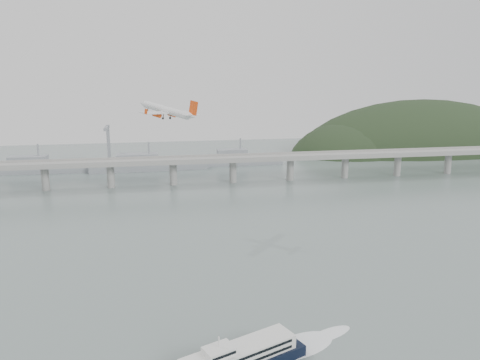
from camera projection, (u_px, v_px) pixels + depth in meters
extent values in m
plane|color=slate|center=(263.00, 290.00, 200.90)|extent=(900.00, 900.00, 0.00)
cube|color=gray|center=(209.00, 160.00, 388.14)|extent=(800.00, 22.00, 2.20)
cube|color=gray|center=(211.00, 160.00, 377.62)|extent=(800.00, 0.60, 1.80)
cube|color=gray|center=(208.00, 155.00, 397.76)|extent=(800.00, 0.60, 1.80)
cylinder|color=gray|center=(45.00, 178.00, 368.12)|extent=(6.00, 6.00, 21.00)
cylinder|color=gray|center=(111.00, 176.00, 376.73)|extent=(6.00, 6.00, 21.00)
cylinder|color=gray|center=(173.00, 174.00, 385.35)|extent=(6.00, 6.00, 21.00)
cylinder|color=gray|center=(233.00, 171.00, 393.96)|extent=(6.00, 6.00, 21.00)
cylinder|color=gray|center=(290.00, 169.00, 402.57)|extent=(6.00, 6.00, 21.00)
cylinder|color=gray|center=(345.00, 167.00, 411.18)|extent=(6.00, 6.00, 21.00)
cylinder|color=gray|center=(398.00, 165.00, 419.79)|extent=(6.00, 6.00, 21.00)
cylinder|color=gray|center=(448.00, 163.00, 428.41)|extent=(6.00, 6.00, 21.00)
ellipsoid|color=black|center=(418.00, 164.00, 567.87)|extent=(320.00, 150.00, 156.00)
ellipsoid|color=black|center=(348.00, 163.00, 540.57)|extent=(140.00, 110.00, 96.00)
ellipsoid|color=black|center=(479.00, 166.00, 594.54)|extent=(220.00, 140.00, 120.00)
cube|color=gray|center=(40.00, 169.00, 433.04)|extent=(95.67, 20.15, 8.00)
cube|color=gray|center=(28.00, 160.00, 429.59)|extent=(33.90, 15.02, 8.00)
cylinder|color=gray|center=(38.00, 152.00, 429.42)|extent=(1.60, 1.60, 14.00)
cube|color=gray|center=(150.00, 166.00, 445.47)|extent=(110.55, 21.43, 8.00)
cube|color=gray|center=(137.00, 158.00, 441.77)|extent=(39.01, 16.73, 8.00)
cylinder|color=gray|center=(149.00, 149.00, 441.85)|extent=(1.60, 1.60, 14.00)
cube|color=gray|center=(240.00, 161.00, 470.56)|extent=(85.00, 13.60, 8.00)
cube|color=gray|center=(232.00, 153.00, 467.29)|extent=(29.75, 11.90, 8.00)
cylinder|color=gray|center=(240.00, 145.00, 466.94)|extent=(1.60, 1.60, 14.00)
cube|color=gray|center=(109.00, 145.00, 468.52)|extent=(3.00, 3.00, 40.00)
cube|color=gray|center=(106.00, 128.00, 454.87)|extent=(3.00, 28.00, 3.00)
cube|color=silver|center=(239.00, 353.00, 145.56)|extent=(38.69, 22.97, 4.54)
cube|color=black|center=(247.00, 357.00, 141.54)|extent=(31.92, 13.33, 0.91)
cube|color=black|center=(232.00, 343.00, 149.05)|extent=(31.92, 13.33, 0.91)
cube|color=black|center=(232.00, 349.00, 149.55)|extent=(31.92, 13.33, 0.91)
cube|color=silver|center=(219.00, 351.00, 140.96)|extent=(10.82, 9.34, 2.36)
cube|color=black|center=(224.00, 356.00, 138.32)|extent=(7.59, 3.23, 0.91)
cylinder|color=silver|center=(219.00, 342.00, 140.31)|extent=(0.59, 0.59, 3.63)
ellipsoid|color=white|center=(302.00, 345.00, 160.25)|extent=(29.15, 22.07, 0.18)
ellipsoid|color=white|center=(329.00, 334.00, 166.93)|extent=(20.61, 13.54, 0.18)
cylinder|color=silver|center=(166.00, 110.00, 257.55)|extent=(24.77, 25.82, 9.34)
cone|color=silver|center=(143.00, 103.00, 266.38)|extent=(6.48, 6.48, 4.79)
cone|color=silver|center=(192.00, 116.00, 248.30)|extent=(7.35, 7.15, 4.98)
cube|color=silver|center=(167.00, 112.00, 257.31)|extent=(30.16, 31.77, 3.31)
cube|color=silver|center=(191.00, 114.00, 248.64)|extent=(11.82, 12.32, 1.58)
cube|color=#E1440F|center=(193.00, 108.00, 247.09)|extent=(5.04, 4.30, 8.07)
cylinder|color=#E1440F|center=(172.00, 114.00, 263.69)|extent=(5.39, 5.47, 3.37)
cylinder|color=black|center=(169.00, 113.00, 264.85)|extent=(2.38, 2.28, 2.62)
cube|color=silver|center=(172.00, 112.00, 263.38)|extent=(2.41, 2.22, 1.82)
cylinder|color=#E1440F|center=(157.00, 115.00, 253.43)|extent=(5.39, 5.47, 3.37)
cylinder|color=black|center=(154.00, 114.00, 254.59)|extent=(2.38, 2.28, 2.62)
cube|color=silver|center=(157.00, 113.00, 253.13)|extent=(2.41, 2.22, 1.82)
cylinder|color=black|center=(170.00, 116.00, 260.28)|extent=(0.99, 0.78, 2.75)
cylinder|color=black|center=(170.00, 118.00, 260.61)|extent=(1.39, 1.27, 1.45)
cylinder|color=black|center=(163.00, 116.00, 255.43)|extent=(0.99, 0.78, 2.75)
cylinder|color=black|center=(163.00, 118.00, 255.76)|extent=(1.39, 1.27, 1.45)
cylinder|color=black|center=(148.00, 110.00, 265.02)|extent=(0.99, 0.78, 2.75)
cylinder|color=black|center=(147.00, 112.00, 265.35)|extent=(1.39, 1.27, 1.45)
cube|color=#E1440F|center=(193.00, 110.00, 271.69)|extent=(1.87, 1.60, 2.97)
cube|color=#E1440F|center=(146.00, 111.00, 239.99)|extent=(1.87, 1.60, 2.97)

